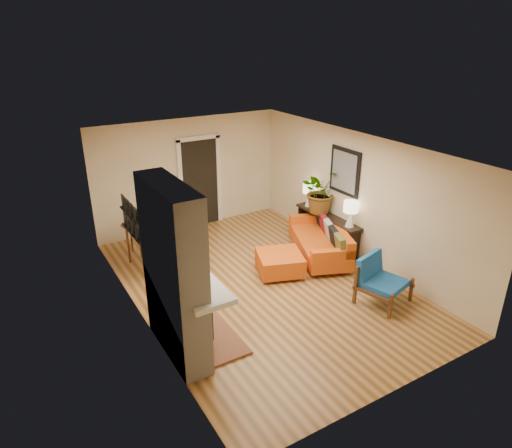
% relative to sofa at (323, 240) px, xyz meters
% --- Properties ---
extents(room_shell, '(6.50, 6.50, 6.50)m').
position_rel_sofa_xyz_m(room_shell, '(-1.12, 2.27, 0.90)').
color(room_shell, tan).
rests_on(room_shell, ground).
extents(fireplace, '(1.09, 1.68, 2.60)m').
position_rel_sofa_xyz_m(fireplace, '(-3.72, -1.36, 0.90)').
color(fireplace, white).
rests_on(fireplace, ground).
extents(sofa, '(1.53, 2.15, 0.78)m').
position_rel_sofa_xyz_m(sofa, '(0.00, 0.00, 0.00)').
color(sofa, silver).
rests_on(sofa, ground).
extents(ottoman, '(1.06, 1.06, 0.42)m').
position_rel_sofa_xyz_m(ottoman, '(-1.20, -0.20, -0.10)').
color(ottoman, silver).
rests_on(ottoman, ground).
extents(blue_chair, '(0.96, 0.95, 0.82)m').
position_rel_sofa_xyz_m(blue_chair, '(-0.25, -1.86, 0.10)').
color(blue_chair, brown).
rests_on(blue_chair, ground).
extents(dining_table, '(1.07, 1.97, 1.04)m').
position_rel_sofa_xyz_m(dining_table, '(-3.10, 1.36, 0.34)').
color(dining_table, brown).
rests_on(dining_table, ground).
extents(console_table, '(0.34, 1.85, 0.72)m').
position_rel_sofa_xyz_m(console_table, '(0.35, 0.30, 0.23)').
color(console_table, black).
rests_on(console_table, ground).
extents(lamp_near, '(0.30, 0.30, 0.54)m').
position_rel_sofa_xyz_m(lamp_near, '(0.35, -0.38, 0.72)').
color(lamp_near, white).
rests_on(lamp_near, console_table).
extents(lamp_far, '(0.30, 0.30, 0.54)m').
position_rel_sofa_xyz_m(lamp_far, '(0.35, 0.98, 0.72)').
color(lamp_far, white).
rests_on(lamp_far, console_table).
extents(houseplant, '(0.95, 0.85, 0.98)m').
position_rel_sofa_xyz_m(houseplant, '(0.34, 0.56, 0.87)').
color(houseplant, '#1E5919').
rests_on(houseplant, console_table).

